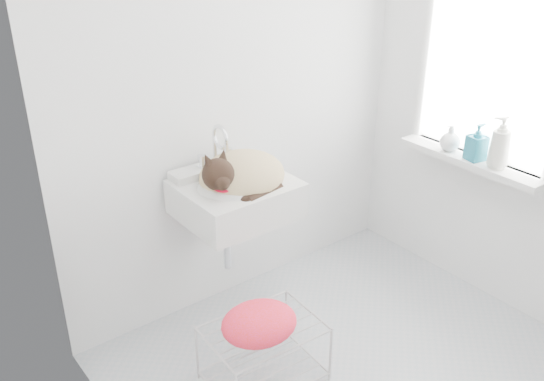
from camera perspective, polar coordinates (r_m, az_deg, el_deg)
floor at (r=3.20m, az=8.21°, el=-16.70°), size 2.20×2.00×0.02m
back_wall at (r=3.24m, az=-3.14°, el=9.78°), size 2.20×0.02×2.50m
right_wall at (r=3.39m, az=22.94°, el=8.48°), size 0.02×2.00×2.50m
left_wall at (r=1.93m, az=-12.95°, el=-2.79°), size 0.02×2.00×2.50m
window_glass at (r=3.45m, az=20.25°, el=10.95°), size 0.01×0.80×1.00m
window_frame at (r=3.44m, az=20.11°, el=10.92°), size 0.04×0.90×1.10m
windowsill at (r=3.55m, az=18.30°, el=2.71°), size 0.16×0.88×0.04m
sink at (r=3.07m, az=-3.48°, el=0.80°), size 0.57×0.50×0.23m
faucet at (r=3.15m, az=-5.42°, el=4.21°), size 0.21×0.14×0.21m
cat at (r=3.05m, az=-3.13°, el=1.44°), size 0.49×0.42×0.30m
wire_rack at (r=3.03m, az=-0.80°, el=-15.38°), size 0.56×0.41×0.32m
towel at (r=2.85m, az=-1.22°, el=-13.25°), size 0.41×0.33×0.15m
bottle_a at (r=3.45m, az=20.53°, el=2.06°), size 0.13×0.13×0.24m
bottle_b at (r=3.52m, az=18.67°, el=2.80°), size 0.11×0.11×0.21m
bottle_c at (r=3.61m, az=16.45°, el=3.69°), size 0.16×0.16×0.15m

